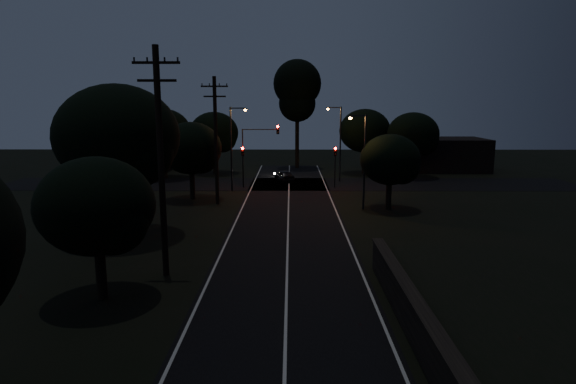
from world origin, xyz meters
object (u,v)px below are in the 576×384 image
object	(u,v)px
tall_pine	(297,90)
streetlight_c	(363,155)
signal_left	(243,159)
signal_right	(335,159)
signal_mast	(260,144)
utility_pole_far	(216,139)
streetlight_b	(339,138)
utility_pole_mid	(161,159)
car	(284,176)
streetlight_a	(233,143)

from	to	relation	value
tall_pine	streetlight_c	bearing A→B (deg)	-79.07
tall_pine	signal_left	size ratio (longest dim) A/B	3.38
signal_right	signal_mast	world-z (taller)	signal_mast
utility_pole_far	streetlight_b	world-z (taller)	utility_pole_far
utility_pole_far	tall_pine	xyz separation A→B (m)	(7.00, 23.00, 4.49)
utility_pole_mid	signal_right	distance (m)	27.30
tall_pine	signal_right	world-z (taller)	tall_pine
utility_pole_far	streetlight_c	xyz separation A→B (m)	(11.83, -2.00, -1.13)
tall_pine	car	bearing A→B (deg)	-97.72
signal_left	car	xyz separation A→B (m)	(4.08, 3.80, -2.22)
signal_right	car	distance (m)	6.75
streetlight_a	streetlight_b	xyz separation A→B (m)	(10.61, 6.00, 0.00)
tall_pine	streetlight_c	world-z (taller)	tall_pine
tall_pine	streetlight_b	distance (m)	12.97
signal_right	streetlight_c	bearing A→B (deg)	-82.98
signal_left	signal_right	size ratio (longest dim) A/B	1.00
utility_pole_mid	streetlight_a	distance (m)	23.04
utility_pole_mid	signal_right	size ratio (longest dim) A/B	2.68
streetlight_b	car	world-z (taller)	streetlight_b
signal_right	signal_mast	distance (m)	7.66
utility_pole_mid	signal_left	size ratio (longest dim) A/B	2.68
signal_left	streetlight_c	distance (m)	14.52
utility_pole_mid	streetlight_c	world-z (taller)	utility_pole_mid
utility_pole_far	streetlight_c	size ratio (longest dim) A/B	1.40
tall_pine	signal_left	xyz separation A→B (m)	(-5.60, -15.01, -7.14)
utility_pole_far	streetlight_b	size ratio (longest dim) A/B	1.31
streetlight_a	streetlight_c	world-z (taller)	streetlight_a
utility_pole_far	streetlight_b	bearing A→B (deg)	46.70
signal_left	signal_right	distance (m)	9.20
signal_left	streetlight_b	xyz separation A→B (m)	(9.91, 4.01, 1.80)
signal_mast	car	world-z (taller)	signal_mast
utility_pole_mid	utility_pole_far	bearing A→B (deg)	90.00
signal_mast	utility_pole_mid	bearing A→B (deg)	-97.04
streetlight_b	streetlight_c	distance (m)	14.01
streetlight_a	streetlight_b	world-z (taller)	same
streetlight_c	signal_mast	bearing A→B (deg)	131.19
utility_pole_mid	signal_right	xyz separation A→B (m)	(10.60, 24.99, -2.90)
streetlight_c	streetlight_a	bearing A→B (deg)	144.31
streetlight_c	signal_right	bearing A→B (deg)	97.02
streetlight_b	car	size ratio (longest dim) A/B	2.21
streetlight_c	utility_pole_mid	bearing A→B (deg)	-128.26
streetlight_b	signal_mast	bearing A→B (deg)	-154.01
utility_pole_far	signal_right	world-z (taller)	utility_pole_far
tall_pine	signal_left	bearing A→B (deg)	-110.46
streetlight_b	utility_pole_mid	bearing A→B (deg)	-111.30
signal_mast	streetlight_c	distance (m)	13.28
signal_right	utility_pole_mid	bearing A→B (deg)	-112.99
utility_pole_mid	car	xyz separation A→B (m)	(5.48, 28.79, -5.12)
streetlight_a	signal_mast	bearing A→B (deg)	39.77
signal_left	signal_right	world-z (taller)	same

